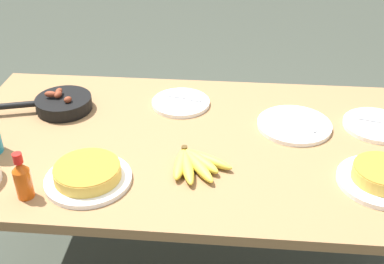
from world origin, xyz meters
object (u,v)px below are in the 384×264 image
Objects in this scene: banana_bunch at (194,163)px; hot_sauce_bottle at (22,178)px; empty_plate_near_front at (181,103)px; empty_plate_far_left at (376,125)px; empty_plate_far_right at (294,125)px; frittata_plate_side at (381,177)px; frittata_plate_center at (88,175)px; skillet at (62,103)px.

hot_sauce_bottle is (-0.48, -0.19, 0.05)m from banana_bunch.
empty_plate_near_front is 0.74m from empty_plate_far_left.
hot_sauce_bottle is (-1.13, -0.49, 0.06)m from empty_plate_far_left.
empty_plate_near_front is 0.72m from hot_sauce_bottle.
hot_sauce_bottle reaches higher than empty_plate_far_right.
hot_sauce_bottle is at bearing -159.07° from banana_bunch.
frittata_plate_side is at bearing -53.14° from empty_plate_far_right.
frittata_plate_center reaches higher than banana_bunch.
hot_sauce_bottle is at bearing -156.48° from empty_plate_far_left.
skillet is 0.52m from hot_sauce_bottle.
frittata_plate_center is 0.90m from frittata_plate_side.
empty_plate_near_front is (0.45, 0.08, -0.02)m from skillet.
empty_plate_far_right is (-0.23, 0.31, -0.02)m from frittata_plate_side.
banana_bunch reaches higher than empty_plate_near_front.
banana_bunch is 1.30× the size of hot_sauce_bottle.
skillet reaches higher than frittata_plate_center.
skillet reaches higher than empty_plate_far_left.
banana_bunch reaches higher than empty_plate_far_left.
skillet is at bearing 162.18° from frittata_plate_side.
frittata_plate_center is at bearing -162.69° from banana_bunch.
frittata_plate_side is 0.98× the size of empty_plate_far_right.
hot_sauce_bottle reaches higher than banana_bunch.
empty_plate_far_right is (0.66, 0.38, -0.02)m from frittata_plate_center.
banana_bunch is at bearing 177.02° from frittata_plate_side.
banana_bunch is 0.75× the size of empty_plate_far_right.
frittata_plate_side is (1.11, -0.36, -0.00)m from skillet.
empty_plate_far_right is 1.75× the size of hot_sauce_bottle.
skillet is 1.63× the size of empty_plate_near_front.
skillet reaches higher than empty_plate_near_front.
empty_plate_far_left is at bearing 25.40° from banana_bunch.
frittata_plate_side reaches higher than empty_plate_far_left.
banana_bunch is 0.58m from frittata_plate_side.
banana_bunch is at bearing 17.31° from frittata_plate_center.
empty_plate_far_left is (1.18, -0.02, -0.02)m from skillet.
empty_plate_near_front and empty_plate_far_left have the same top height.
frittata_plate_center is at bearing -150.15° from empty_plate_far_right.
hot_sauce_bottle is (0.06, -0.51, 0.04)m from skillet.
frittata_plate_center is at bearing 27.48° from hot_sauce_bottle.
empty_plate_far_left is at bearing 78.93° from frittata_plate_side.
hot_sauce_bottle is at bearing -171.67° from frittata_plate_side.
skillet is at bearing 96.13° from hot_sauce_bottle.
frittata_plate_center is at bearing -157.19° from empty_plate_far_left.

